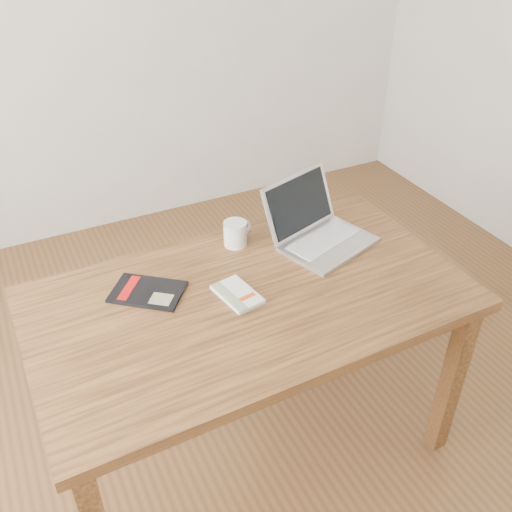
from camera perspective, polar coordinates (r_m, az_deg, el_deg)
name	(u,v)px	position (r m, az deg, el deg)	size (l,w,h in m)	color
room	(245,133)	(1.44, -1.07, 12.20)	(4.04, 4.04, 2.70)	brown
desk	(251,316)	(1.91, -0.55, -5.99)	(1.43, 0.84, 0.75)	#58361A
white_guidebook	(237,294)	(1.84, -1.88, -3.85)	(0.13, 0.19, 0.02)	silver
black_guidebook	(148,292)	(1.89, -10.80, -3.54)	(0.27, 0.26, 0.01)	black
laptop	(318,229)	(2.10, 6.21, 2.67)	(0.41, 0.40, 0.22)	silver
coffee_mug	(236,233)	(2.07, -2.02, 2.33)	(0.12, 0.09, 0.09)	white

